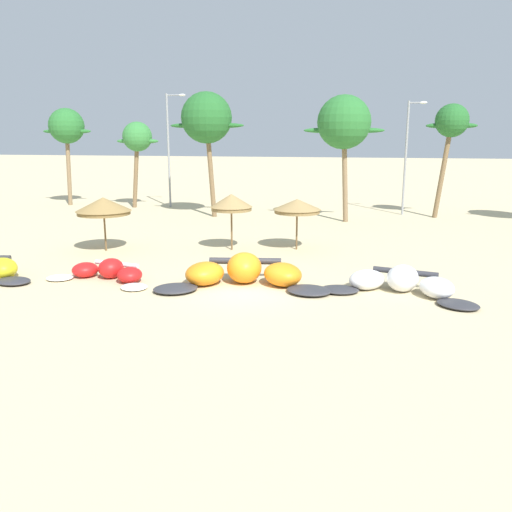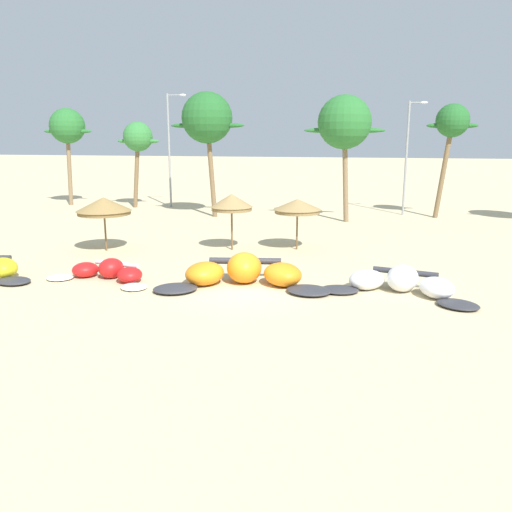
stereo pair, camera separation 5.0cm
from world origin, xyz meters
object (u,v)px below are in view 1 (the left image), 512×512
Objects in this scene: kite_left_of_center at (244,273)px; lamppost_west_center at (407,153)px; kite_left at (107,272)px; palm_center_right at (451,124)px; beach_umbrella_middle at (231,202)px; palm_center_left at (344,123)px; lamppost_west at (170,145)px; palm_left at (137,138)px; kite_center at (401,283)px; beach_umbrella_near_palms at (297,206)px; palm_left_of_gap at (207,119)px; palm_leftmost at (67,127)px; beach_umbrella_near_van at (103,206)px.

lamppost_west_center is at bearing 69.64° from kite_left_of_center.
kite_left is 0.62× the size of palm_center_right.
beach_umbrella_middle is 18.76m from lamppost_west_center.
lamppost_west is (-14.96, 5.29, -1.68)m from palm_center_left.
palm_left is at bearing 165.86° from palm_center_left.
beach_umbrella_middle is 20.14m from palm_center_right.
kite_center is 2.23× the size of beach_umbrella_near_palms.
kite_center is 0.67× the size of palm_left_of_gap.
palm_left is (6.73, -0.38, -0.95)m from palm_leftmost.
palm_leftmost is 32.08m from palm_center_right.
lamppost_west is at bearing 119.81° from beach_umbrella_middle.
beach_umbrella_near_van is (-15.41, 5.17, 2.07)m from kite_center.
palm_leftmost reaches higher than beach_umbrella_near_palms.
kite_center is 16.38m from beach_umbrella_near_van.
beach_umbrella_near_palms is 11.47m from palm_center_left.
beach_umbrella_middle reaches higher than kite_left.
palm_center_right is 22.87m from lamppost_west.
beach_umbrella_near_van is 18.24m from palm_center_left.
kite_center is 29.71m from lamppost_west.
kite_left is at bearing -57.31° from palm_leftmost.
palm_center_right reaches higher than palm_left.
palm_left_of_gap is (-0.72, 18.74, 7.07)m from kite_left.
lamppost_west_center is at bearing 14.16° from palm_left_of_gap.
palm_center_right is at bearing -19.07° from lamppost_west_center.
kite_left_of_center is at bearing -110.36° from lamppost_west_center.
palm_left_of_gap reaches higher than kite_left_of_center.
beach_umbrella_middle is at bearing -167.38° from beach_umbrella_near_palms.
palm_left_of_gap is 0.98× the size of lamppost_west.
lamppost_west is at bearing 129.61° from beach_umbrella_near_palms.
lamppost_west is (-11.53, 23.16, 4.86)m from kite_left_of_center.
kite_left_of_center is 0.84× the size of palm_center_left.
palm_left_of_gap reaches higher than beach_umbrella_near_palms.
palm_left is at bearing 132.84° from kite_center.
kite_center is at bearing -102.53° from palm_center_right.
kite_left is 1.87× the size of beach_umbrella_near_palms.
kite_left is 0.60× the size of lamppost_west_center.
beach_umbrella_middle reaches higher than kite_left_of_center.
lamppost_west is (-12.90, 15.59, 2.93)m from beach_umbrella_near_palms.
kite_left is at bearing -119.18° from beach_umbrella_middle.
kite_left_of_center is 6.50m from kite_center.
palm_left_of_gap is 15.75m from lamppost_west_center.
kite_left_of_center is at bearing -47.40° from palm_leftmost.
lamppost_west_center reaches higher than palm_leftmost.
palm_leftmost is 9.45m from lamppost_west.
beach_umbrella_middle is at bearing -60.19° from lamppost_west.
beach_umbrella_middle is 0.42× the size of palm_left.
kite_left is 20.04m from palm_left_of_gap.
lamppost_west reaches higher than palm_left.
palm_center_left is at bearing -11.19° from palm_leftmost.
kite_left is at bearing -133.52° from beach_umbrella_near_palms.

